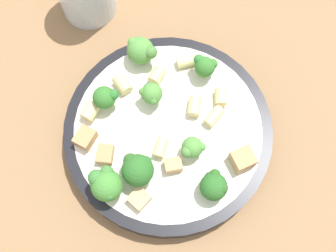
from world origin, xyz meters
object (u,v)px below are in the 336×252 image
at_px(pasta_bowl, 168,132).
at_px(rigatoni_3, 187,61).
at_px(broccoli_floret_3, 105,98).
at_px(rigatoni_7, 214,116).
at_px(broccoli_floret_0, 137,169).
at_px(broccoli_floret_6, 214,186).
at_px(chicken_chunk_1, 173,165).
at_px(broccoli_floret_2, 106,184).
at_px(broccoli_floret_4, 151,94).
at_px(broccoli_floret_1, 141,50).
at_px(rigatoni_1, 122,84).
at_px(rigatoni_6, 161,148).
at_px(chicken_chunk_0, 139,199).
at_px(broccoli_floret_7, 205,66).
at_px(rigatoni_0, 157,75).
at_px(rigatoni_4, 221,97).
at_px(chicken_chunk_2, 105,154).
at_px(rigatoni_2, 194,106).
at_px(broccoli_floret_5, 192,148).
at_px(rigatoni_5, 90,111).
at_px(chicken_chunk_4, 85,138).
at_px(chicken_chunk_3, 243,159).

distance_m(pasta_bowl, rigatoni_3, 0.10).
bearing_deg(broccoli_floret_3, rigatoni_7, 62.35).
height_order(broccoli_floret_0, broccoli_floret_3, broccoli_floret_0).
bearing_deg(broccoli_floret_6, chicken_chunk_1, -139.98).
xyz_separation_m(broccoli_floret_2, broccoli_floret_4, (-0.09, 0.09, -0.00)).
bearing_deg(broccoli_floret_1, pasta_bowl, -0.46).
relative_size(broccoli_floret_2, rigatoni_1, 1.76).
height_order(broccoli_floret_0, rigatoni_6, broccoli_floret_0).
relative_size(broccoli_floret_0, broccoli_floret_3, 1.18).
height_order(broccoli_floret_3, chicken_chunk_0, broccoli_floret_3).
bearing_deg(rigatoni_3, chicken_chunk_0, -37.90).
bearing_deg(broccoli_floret_6, broccoli_floret_7, 162.61).
relative_size(broccoli_floret_0, rigatoni_6, 1.77).
distance_m(rigatoni_0, rigatoni_1, 0.05).
bearing_deg(pasta_bowl, broccoli_floret_6, 14.92).
bearing_deg(broccoli_floret_4, rigatoni_4, 71.02).
bearing_deg(chicken_chunk_1, broccoli_floret_1, 175.66).
relative_size(pasta_bowl, chicken_chunk_1, 12.79).
height_order(broccoli_floret_3, chicken_chunk_2, broccoli_floret_3).
distance_m(rigatoni_1, chicken_chunk_1, 0.12).
xyz_separation_m(rigatoni_2, chicken_chunk_1, (0.06, -0.05, 0.00)).
distance_m(rigatoni_3, rigatoni_7, 0.08).
relative_size(broccoli_floret_5, rigatoni_6, 1.32).
height_order(broccoli_floret_1, chicken_chunk_2, broccoli_floret_1).
distance_m(broccoli_floret_5, rigatoni_6, 0.04).
bearing_deg(rigatoni_6, broccoli_floret_2, -71.46).
bearing_deg(rigatoni_7, rigatoni_0, -147.70).
bearing_deg(pasta_bowl, rigatoni_2, 109.20).
distance_m(broccoli_floret_5, rigatoni_5, 0.14).
height_order(pasta_bowl, broccoli_floret_7, broccoli_floret_7).
distance_m(broccoli_floret_5, rigatoni_1, 0.12).
xyz_separation_m(pasta_bowl, rigatoni_5, (-0.05, -0.08, 0.02)).
relative_size(broccoli_floret_4, rigatoni_0, 1.69).
distance_m(broccoli_floret_1, rigatoni_3, 0.06).
height_order(broccoli_floret_6, chicken_chunk_4, broccoli_floret_6).
bearing_deg(pasta_bowl, chicken_chunk_1, -12.57).
distance_m(broccoli_floret_0, broccoli_floret_5, 0.07).
distance_m(rigatoni_3, chicken_chunk_3, 0.15).
xyz_separation_m(broccoli_floret_4, broccoli_floret_5, (0.08, 0.02, -0.00)).
relative_size(pasta_bowl, broccoli_floret_5, 8.23).
bearing_deg(broccoli_floret_6, chicken_chunk_3, 112.93).
height_order(rigatoni_0, chicken_chunk_0, rigatoni_0).
relative_size(broccoli_floret_1, chicken_chunk_2, 1.68).
height_order(broccoli_floret_5, chicken_chunk_0, broccoli_floret_5).
distance_m(rigatoni_0, chicken_chunk_2, 0.12).
xyz_separation_m(broccoli_floret_2, chicken_chunk_2, (-0.04, 0.01, -0.02)).
bearing_deg(rigatoni_6, chicken_chunk_2, -102.48).
height_order(rigatoni_2, rigatoni_6, rigatoni_2).
relative_size(broccoli_floret_4, chicken_chunk_0, 1.57).
distance_m(rigatoni_7, chicken_chunk_4, 0.16).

